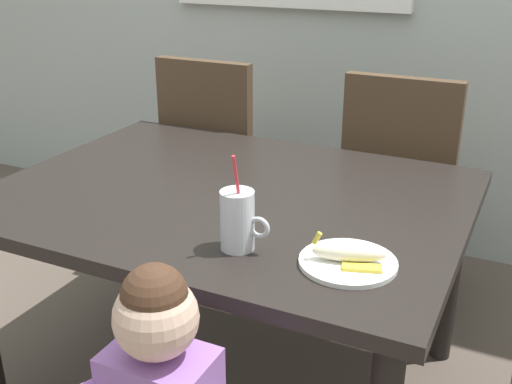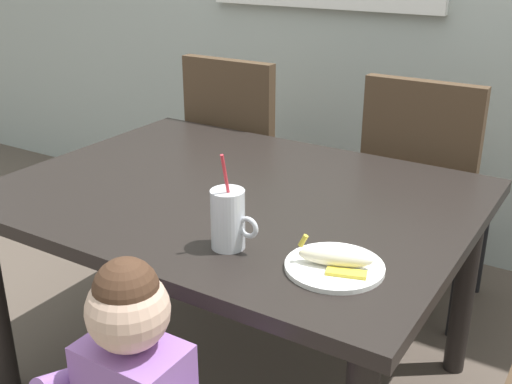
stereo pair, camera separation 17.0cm
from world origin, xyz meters
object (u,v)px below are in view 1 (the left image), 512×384
(peeled_banana, at_px, (350,254))
(dining_chair_left, at_px, (219,152))
(dining_chair_right, at_px, (402,179))
(snack_plate, at_px, (348,262))
(milk_cup, at_px, (238,223))
(dining_table, at_px, (229,216))

(peeled_banana, bearing_deg, dining_chair_left, 131.93)
(dining_chair_right, height_order, snack_plate, dining_chair_right)
(dining_chair_left, distance_m, milk_cup, 1.24)
(dining_table, xyz_separation_m, milk_cup, (0.20, -0.32, 0.15))
(dining_table, distance_m, dining_chair_left, 0.85)
(dining_chair_right, height_order, milk_cup, dining_chair_right)
(snack_plate, xyz_separation_m, peeled_banana, (0.00, -0.00, 0.03))
(milk_cup, bearing_deg, peeled_banana, 7.03)
(dining_table, bearing_deg, snack_plate, -31.40)
(dining_table, height_order, snack_plate, snack_plate)
(dining_table, bearing_deg, dining_chair_left, 121.10)
(snack_plate, bearing_deg, peeled_banana, -32.92)
(dining_chair_left, relative_size, snack_plate, 4.17)
(milk_cup, bearing_deg, dining_table, 121.63)
(dining_chair_left, distance_m, snack_plate, 1.36)
(dining_chair_left, bearing_deg, dining_table, 121.10)
(dining_table, distance_m, milk_cup, 0.41)
(milk_cup, height_order, snack_plate, milk_cup)
(dining_chair_left, xyz_separation_m, peeled_banana, (0.91, -1.01, 0.19))
(dining_chair_left, bearing_deg, snack_plate, 131.87)
(dining_chair_left, distance_m, peeled_banana, 1.37)
(dining_chair_right, bearing_deg, snack_plate, 95.80)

